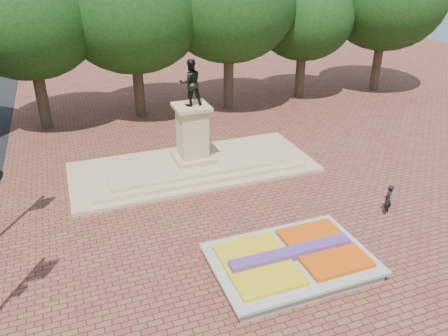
% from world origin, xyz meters
% --- Properties ---
extents(ground, '(90.00, 90.00, 0.00)m').
position_xyz_m(ground, '(0.00, 0.00, 0.00)').
color(ground, brown).
rests_on(ground, ground).
extents(flower_bed, '(6.30, 4.30, 0.91)m').
position_xyz_m(flower_bed, '(1.03, -2.00, 0.38)').
color(flower_bed, gray).
rests_on(flower_bed, ground).
extents(monument, '(14.00, 6.00, 6.40)m').
position_xyz_m(monument, '(0.00, 8.00, 0.88)').
color(monument, tan).
rests_on(monument, ground).
extents(tree_row_back, '(44.80, 8.80, 10.43)m').
position_xyz_m(tree_row_back, '(2.33, 18.00, 6.67)').
color(tree_row_back, '#34281C').
rests_on(tree_row_back, ground).
extents(pedestrian, '(0.66, 0.59, 1.52)m').
position_xyz_m(pedestrian, '(7.38, 0.10, 0.76)').
color(pedestrian, black).
rests_on(pedestrian, ground).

